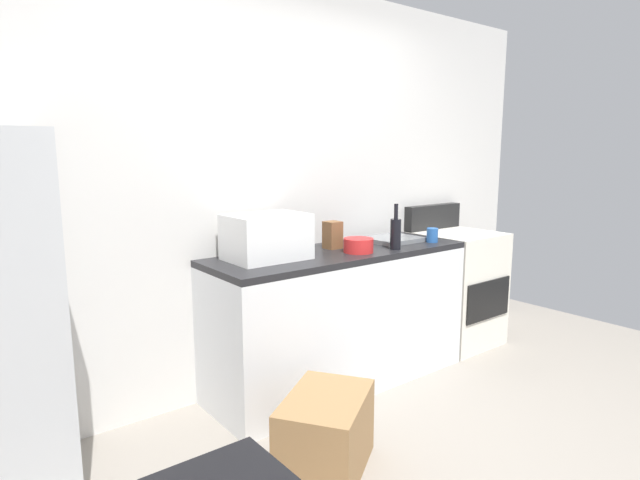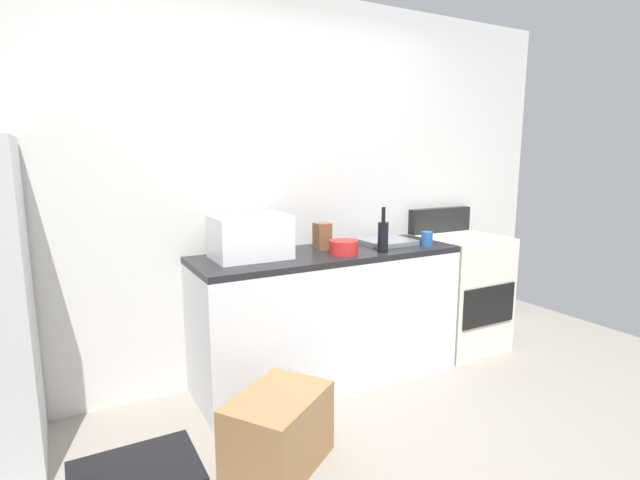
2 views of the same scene
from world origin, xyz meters
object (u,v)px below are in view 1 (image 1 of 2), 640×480
at_px(stove_oven, 455,286).
at_px(wine_bottle, 396,233).
at_px(coffee_mug, 432,235).
at_px(knife_block, 333,235).
at_px(mixing_bowl, 358,245).
at_px(microwave, 266,237).
at_px(cardboard_box_large, 326,433).

height_order(stove_oven, wine_bottle, wine_bottle).
height_order(coffee_mug, knife_block, knife_block).
height_order(wine_bottle, mixing_bowl, wine_bottle).
relative_size(stove_oven, microwave, 2.39).
xyz_separation_m(mixing_bowl, cardboard_box_large, (-0.74, -0.60, -0.76)).
distance_m(coffee_mug, cardboard_box_large, 1.70).
height_order(mixing_bowl, cardboard_box_large, mixing_bowl).
bearing_deg(cardboard_box_large, knife_block, 49.07).
bearing_deg(coffee_mug, microwave, 170.02).
bearing_deg(coffee_mug, stove_oven, 18.23).
relative_size(wine_bottle, cardboard_box_large, 0.57).
xyz_separation_m(microwave, wine_bottle, (0.83, -0.25, -0.03)).
bearing_deg(coffee_mug, cardboard_box_large, -158.32).
height_order(microwave, cardboard_box_large, microwave).
distance_m(microwave, coffee_mug, 1.26).
bearing_deg(mixing_bowl, cardboard_box_large, -141.04).
relative_size(coffee_mug, knife_block, 0.56).
distance_m(wine_bottle, cardboard_box_large, 1.40).
distance_m(microwave, mixing_bowl, 0.61).
bearing_deg(mixing_bowl, coffee_mug, -3.58).
bearing_deg(wine_bottle, coffee_mug, 4.52).
bearing_deg(stove_oven, cardboard_box_large, -159.22).
distance_m(coffee_mug, knife_block, 0.75).
height_order(stove_oven, coffee_mug, stove_oven).
bearing_deg(wine_bottle, cardboard_box_large, -152.22).
distance_m(microwave, wine_bottle, 0.87).
bearing_deg(cardboard_box_large, coffee_mug, 21.68).
bearing_deg(stove_oven, microwave, 178.31).
bearing_deg(knife_block, wine_bottle, -42.80).
xyz_separation_m(coffee_mug, mixing_bowl, (-0.66, 0.04, -0.00)).
bearing_deg(wine_bottle, stove_oven, 12.29).
xyz_separation_m(stove_oven, wine_bottle, (-0.91, -0.20, 0.54)).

